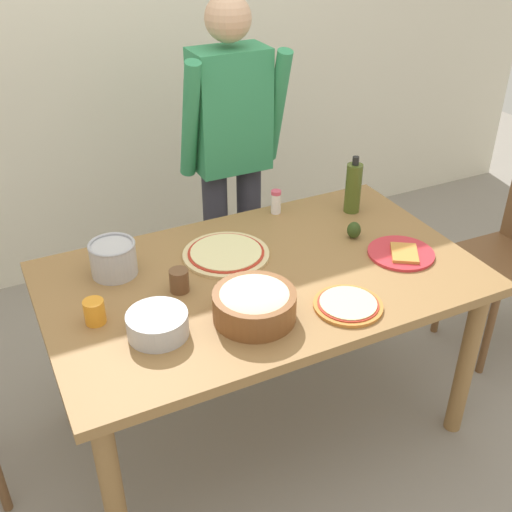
% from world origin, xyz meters
% --- Properties ---
extents(ground, '(8.00, 8.00, 0.00)m').
position_xyz_m(ground, '(0.00, 0.00, 0.00)').
color(ground, gray).
extents(wall_back, '(5.60, 0.10, 2.60)m').
position_xyz_m(wall_back, '(0.00, 1.60, 1.30)').
color(wall_back, silver).
rests_on(wall_back, ground).
extents(dining_table, '(1.60, 0.96, 0.76)m').
position_xyz_m(dining_table, '(0.00, 0.00, 0.67)').
color(dining_table, olive).
rests_on(dining_table, ground).
extents(person_cook, '(0.49, 0.25, 1.62)m').
position_xyz_m(person_cook, '(0.22, 0.76, 0.94)').
color(person_cook, '#2D2D38').
rests_on(person_cook, ground).
extents(pizza_raw_on_board, '(0.34, 0.34, 0.02)m').
position_xyz_m(pizza_raw_on_board, '(-0.07, 0.18, 0.77)').
color(pizza_raw_on_board, beige).
rests_on(pizza_raw_on_board, dining_table).
extents(pizza_cooked_on_tray, '(0.24, 0.24, 0.02)m').
position_xyz_m(pizza_cooked_on_tray, '(0.17, -0.32, 0.77)').
color(pizza_cooked_on_tray, '#C67A33').
rests_on(pizza_cooked_on_tray, dining_table).
extents(plate_with_slice, '(0.26, 0.26, 0.02)m').
position_xyz_m(plate_with_slice, '(0.55, -0.12, 0.77)').
color(plate_with_slice, red).
rests_on(plate_with_slice, dining_table).
extents(popcorn_bowl, '(0.28, 0.28, 0.11)m').
position_xyz_m(popcorn_bowl, '(-0.14, -0.23, 0.82)').
color(popcorn_bowl, brown).
rests_on(popcorn_bowl, dining_table).
extents(mixing_bowl_steel, '(0.20, 0.20, 0.08)m').
position_xyz_m(mixing_bowl_steel, '(-0.46, -0.17, 0.80)').
color(mixing_bowl_steel, '#B7B7BC').
rests_on(mixing_bowl_steel, dining_table).
extents(olive_oil_bottle, '(0.07, 0.07, 0.26)m').
position_xyz_m(olive_oil_bottle, '(0.58, 0.28, 0.87)').
color(olive_oil_bottle, '#47561E').
rests_on(olive_oil_bottle, dining_table).
extents(steel_pot, '(0.17, 0.17, 0.13)m').
position_xyz_m(steel_pot, '(-0.49, 0.24, 0.83)').
color(steel_pot, '#B7B7BC').
rests_on(steel_pot, dining_table).
extents(cup_orange, '(0.07, 0.07, 0.08)m').
position_xyz_m(cup_orange, '(-0.63, -0.02, 0.80)').
color(cup_orange, orange).
rests_on(cup_orange, dining_table).
extents(cup_small_brown, '(0.07, 0.07, 0.08)m').
position_xyz_m(cup_small_brown, '(-0.31, 0.03, 0.80)').
color(cup_small_brown, brown).
rests_on(cup_small_brown, dining_table).
extents(salt_shaker, '(0.04, 0.04, 0.11)m').
position_xyz_m(salt_shaker, '(0.27, 0.41, 0.81)').
color(salt_shaker, white).
rests_on(salt_shaker, dining_table).
extents(avocado, '(0.06, 0.06, 0.07)m').
position_xyz_m(avocado, '(0.46, 0.08, 0.80)').
color(avocado, '#2D4219').
rests_on(avocado, dining_table).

